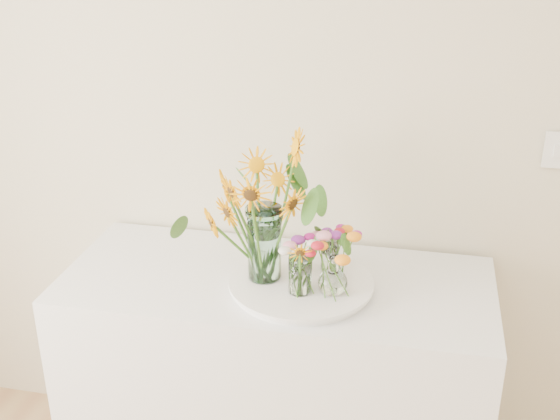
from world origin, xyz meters
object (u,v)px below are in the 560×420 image
at_px(mason_jar, 264,244).
at_px(small_vase_c, 330,256).
at_px(tray, 301,285).
at_px(counter, 276,391).
at_px(small_vase_b, 333,275).
at_px(small_vase_a, 300,275).

relative_size(mason_jar, small_vase_c, 2.49).
distance_m(mason_jar, small_vase_c, 0.23).
height_order(tray, mason_jar, mason_jar).
relative_size(counter, mason_jar, 5.68).
bearing_deg(counter, small_vase_b, -25.55).
height_order(mason_jar, small_vase_b, mason_jar).
height_order(small_vase_a, small_vase_b, small_vase_b).
bearing_deg(small_vase_b, small_vase_c, 101.87).
bearing_deg(counter, small_vase_c, 18.16).
bearing_deg(tray, counter, 152.77).
xyz_separation_m(mason_jar, small_vase_b, (0.22, -0.05, -0.06)).
distance_m(counter, small_vase_a, 0.56).
distance_m(small_vase_b, small_vase_c, 0.15).
height_order(tray, small_vase_b, small_vase_b).
distance_m(tray, small_vase_c, 0.14).
height_order(mason_jar, small_vase_c, mason_jar).
relative_size(tray, small_vase_b, 3.34).
distance_m(mason_jar, small_vase_a, 0.16).
xyz_separation_m(small_vase_b, small_vase_c, (-0.03, 0.15, -0.02)).
xyz_separation_m(mason_jar, small_vase_c, (0.19, 0.10, -0.07)).
distance_m(tray, small_vase_a, 0.10).
height_order(counter, small_vase_a, small_vase_a).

